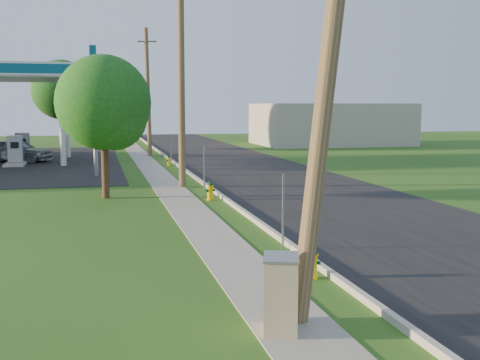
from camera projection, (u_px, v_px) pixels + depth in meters
name	position (u px, v px, depth m)	size (l,w,h in m)	color
ground_plane	(335.00, 300.00, 11.72)	(140.00, 140.00, 0.00)	#204B13
road	(345.00, 207.00, 22.41)	(8.00, 120.00, 0.02)	black
curb	(241.00, 210.00, 21.48)	(0.15, 120.00, 0.15)	#ABA79C
sidewalk	(192.00, 213.00, 21.08)	(1.50, 120.00, 0.03)	gray
utility_pole_near	(330.00, 43.00, 10.03)	(1.40, 0.32, 9.48)	brown
utility_pole_mid	(181.00, 80.00, 27.39)	(1.40, 0.32, 9.80)	brown
utility_pole_far	(148.00, 92.00, 44.78)	(1.40, 0.32, 9.50)	brown
sign_post_near	(283.00, 212.00, 15.71)	(0.05, 0.04, 2.00)	gray
sign_post_mid	(204.00, 168.00, 27.10)	(0.05, 0.04, 2.00)	gray
sign_post_far	(171.00, 149.00, 38.88)	(0.05, 0.04, 2.00)	gray
fuel_pump_ne	(16.00, 154.00, 38.39)	(1.20, 3.20, 1.90)	#ABA79C
fuel_pump_se	(23.00, 150.00, 42.25)	(1.20, 3.20, 1.90)	#ABA79C
price_pylon	(93.00, 74.00, 31.74)	(0.34, 2.04, 6.85)	gray
distant_building	(330.00, 124.00, 59.07)	(14.00, 10.00, 4.00)	#9F978A
tree_verge	(106.00, 106.00, 24.19)	(3.85, 3.85, 5.83)	#3E2815
tree_lot	(63.00, 92.00, 51.23)	(5.08, 5.08, 7.70)	#3E2815
hydrant_near	(312.00, 263.00, 13.12)	(0.36, 0.33, 0.71)	#FFD601
hydrant_mid	(210.00, 191.00, 24.09)	(0.41, 0.36, 0.79)	#DEAE02
hydrant_far	(169.00, 160.00, 38.09)	(0.35, 0.32, 0.68)	yellow
utility_cabinet	(281.00, 294.00, 9.94)	(0.79, 0.90, 1.31)	tan
car_silver	(17.00, 150.00, 40.52)	(1.86, 4.62, 1.58)	#A0A2A7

